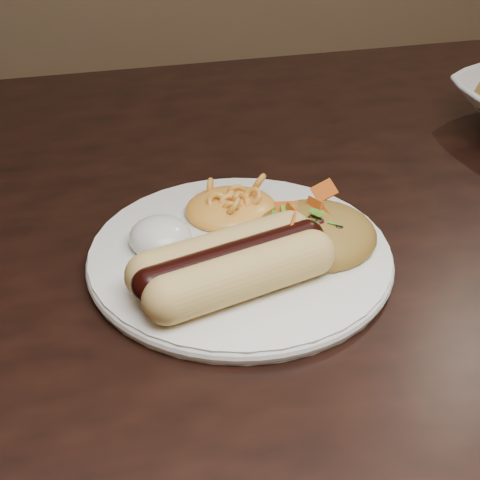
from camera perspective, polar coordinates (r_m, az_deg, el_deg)
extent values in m
cube|color=black|center=(0.69, 7.99, -0.32)|extent=(1.60, 0.90, 0.04)
cylinder|color=silver|center=(0.62, 0.00, -1.29)|extent=(0.33, 0.33, 0.01)
cylinder|color=#DBB158|center=(0.55, -0.23, -2.83)|extent=(0.13, 0.07, 0.04)
cylinder|color=#DBB158|center=(0.58, -0.97, -1.00)|extent=(0.13, 0.07, 0.04)
cylinder|color=black|center=(0.56, -0.61, -1.56)|extent=(0.14, 0.06, 0.03)
ellipsoid|color=#FFBB49|center=(0.65, -0.70, 3.31)|extent=(0.09, 0.08, 0.03)
ellipsoid|color=silver|center=(0.61, -6.25, 0.85)|extent=(0.07, 0.07, 0.03)
ellipsoid|color=#C3421C|center=(0.62, 5.87, 0.90)|extent=(0.11, 0.10, 0.04)
cube|color=white|center=(0.59, -1.97, -3.36)|extent=(0.05, 0.15, 0.00)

